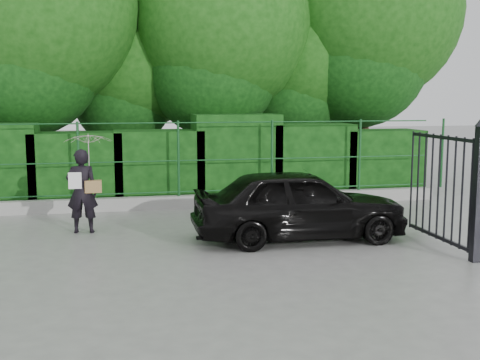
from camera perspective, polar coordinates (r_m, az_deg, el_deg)
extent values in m
plane|color=gray|center=(10.14, -5.30, -7.37)|extent=(80.00, 80.00, 0.00)
cube|color=#9E9E99|center=(14.48, -7.37, -2.14)|extent=(14.00, 0.25, 0.30)
cylinder|color=#16491F|center=(14.31, -15.05, 1.78)|extent=(0.06, 0.06, 1.80)
cylinder|color=#16491F|center=(14.37, -5.85, 2.03)|extent=(0.06, 0.06, 1.80)
cylinder|color=#16491F|center=(14.79, 3.05, 2.23)|extent=(0.06, 0.06, 1.80)
cylinder|color=#16491F|center=(15.54, 11.28, 2.36)|extent=(0.06, 0.06, 1.80)
cylinder|color=#16491F|center=(16.58, 18.62, 2.44)|extent=(0.06, 0.06, 1.80)
cylinder|color=#16491F|center=(14.44, -7.39, -1.17)|extent=(13.60, 0.03, 0.03)
cylinder|color=#16491F|center=(14.34, -7.44, 1.79)|extent=(13.60, 0.03, 0.03)
cylinder|color=#16491F|center=(14.27, -7.51, 5.39)|extent=(13.60, 0.03, 0.03)
cube|color=black|center=(15.34, -15.19, 1.04)|extent=(2.20, 1.20, 1.80)
cube|color=black|center=(15.36, -7.72, 1.30)|extent=(2.20, 1.20, 1.82)
cube|color=black|center=(15.61, -0.39, 2.20)|extent=(2.20, 1.20, 2.21)
cube|color=black|center=(16.14, 6.59, 1.86)|extent=(2.20, 1.20, 1.95)
cube|color=black|center=(16.88, 13.04, 1.66)|extent=(2.20, 1.20, 1.76)
cylinder|color=black|center=(17.03, -18.41, 6.13)|extent=(0.36, 0.36, 4.50)
sphere|color=#14470F|center=(17.17, -18.82, 15.16)|extent=(5.40, 5.40, 5.40)
cylinder|color=black|center=(18.26, -10.03, 4.55)|extent=(0.36, 0.36, 3.25)
sphere|color=#14470F|center=(18.25, -10.18, 10.67)|extent=(3.90, 3.90, 3.90)
cylinder|color=black|center=(17.50, -1.70, 6.16)|extent=(0.36, 0.36, 4.25)
sphere|color=#14470F|center=(17.61, -1.74, 14.48)|extent=(5.10, 5.10, 5.10)
cylinder|color=black|center=(18.79, 5.47, 5.11)|extent=(0.36, 0.36, 3.50)
sphere|color=#14470F|center=(18.81, 5.56, 11.51)|extent=(4.20, 4.20, 4.20)
cylinder|color=black|center=(19.09, 11.64, 6.90)|extent=(0.36, 0.36, 4.75)
sphere|color=#14470F|center=(19.26, 11.89, 15.41)|extent=(5.70, 5.70, 5.70)
cube|color=black|center=(10.37, 21.63, -1.34)|extent=(0.14, 0.14, 2.20)
cube|color=black|center=(11.50, 18.23, -5.13)|extent=(0.05, 2.00, 0.06)
cube|color=black|center=(11.24, 18.63, 3.85)|extent=(0.05, 2.00, 0.06)
cylinder|color=black|center=(10.54, 21.02, -1.44)|extent=(0.04, 0.04, 1.90)
cylinder|color=black|center=(10.75, 20.30, -1.23)|extent=(0.04, 0.04, 1.90)
cylinder|color=black|center=(10.96, 19.61, -1.03)|extent=(0.04, 0.04, 1.90)
cylinder|color=black|center=(11.17, 18.94, -0.84)|extent=(0.04, 0.04, 1.90)
cylinder|color=black|center=(11.38, 18.30, -0.65)|extent=(0.04, 0.04, 1.90)
cylinder|color=black|center=(11.59, 17.68, -0.47)|extent=(0.04, 0.04, 1.90)
cylinder|color=black|center=(11.81, 17.09, -0.30)|extent=(0.04, 0.04, 1.90)
cylinder|color=black|center=(12.03, 16.51, -0.13)|extent=(0.04, 0.04, 1.90)
cylinder|color=black|center=(12.24, 15.96, 0.03)|extent=(0.04, 0.04, 1.90)
imported|color=black|center=(12.17, -14.75, -1.02)|extent=(0.64, 0.46, 1.66)
imported|color=#E8B6CB|center=(12.13, -14.15, 2.36)|extent=(0.91, 0.93, 0.84)
cube|color=olive|center=(12.07, -13.74, -0.60)|extent=(0.32, 0.15, 0.24)
cube|color=white|center=(12.03, -15.38, -0.06)|extent=(0.25, 0.02, 0.32)
imported|color=black|center=(11.29, 5.61, -2.27)|extent=(3.99, 1.63, 1.36)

